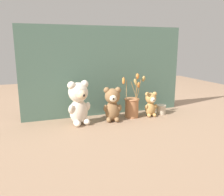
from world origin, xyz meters
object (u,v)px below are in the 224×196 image
Objects in this scene: teddy_bear_medium at (112,104)px; flower_vase at (132,105)px; teddy_bear_large at (79,102)px; teddy_bear_small at (151,104)px; decorative_tin_tall at (161,109)px.

flower_vase reaches higher than teddy_bear_medium.
flower_vase is (0.42, 0.03, -0.07)m from teddy_bear_large.
flower_vase is at bearing 170.13° from teddy_bear_small.
teddy_bear_medium is at bearing -175.69° from decorative_tin_tall.
flower_vase is (0.17, 0.04, -0.04)m from teddy_bear_medium.
teddy_bear_medium is 0.44m from decorative_tin_tall.
flower_vase is 4.53× the size of decorative_tin_tall.
teddy_bear_small is 0.57× the size of flower_vase.
teddy_bear_large is at bearing 178.15° from teddy_bear_medium.
teddy_bear_medium is at bearing -178.07° from teddy_bear_small.
teddy_bear_small is 2.56× the size of decorative_tin_tall.
teddy_bear_small is 0.13m from decorative_tin_tall.
teddy_bear_medium reaches higher than teddy_bear_small.
teddy_bear_medium is 0.18m from flower_vase.
teddy_bear_medium is at bearing -1.85° from teddy_bear_large.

